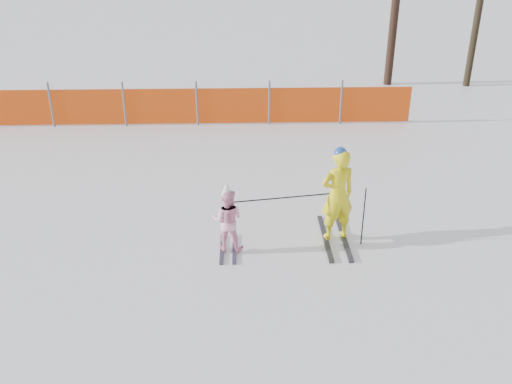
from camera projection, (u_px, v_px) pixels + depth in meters
ground at (257, 256)px, 9.94m from camera, size 120.00×120.00×0.00m
adult at (337, 195)px, 10.06m from camera, size 0.72×1.63×1.81m
child at (227, 220)px, 9.86m from camera, size 0.62×0.98×1.33m
ski_poles at (315, 205)px, 9.94m from camera, size 2.29×0.30×1.12m
safety_fence at (121, 107)px, 15.70m from camera, size 15.98×0.06×1.25m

